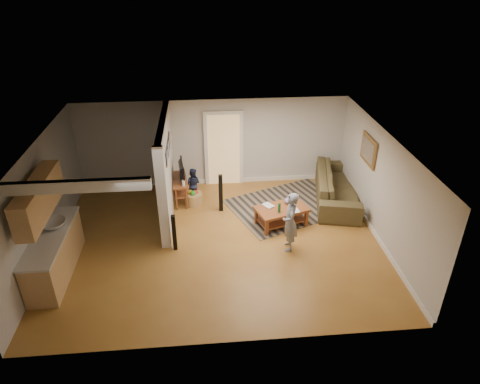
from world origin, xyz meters
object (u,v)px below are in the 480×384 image
tv_console (180,181)px  speaker_left (174,233)px  child (288,248)px  toddler (194,199)px  coffee_table (282,211)px  toy_basket (193,198)px  sofa (336,199)px  speaker_right (221,193)px

tv_console → speaker_left: size_ratio=1.22×
child → toddler: 3.30m
tv_console → child: tv_console is taller
tv_console → toddler: (0.34, 0.09, -0.61)m
tv_console → speaker_left: bearing=-98.1°
coffee_table → child: 1.07m
coffee_table → tv_console: tv_console is taller
tv_console → toddler: 0.70m
speaker_left → toddler: 2.36m
toy_basket → child: bearing=-45.5°
coffee_table → speaker_left: (-2.58, -0.80, 0.07)m
child → tv_console: bearing=-127.6°
speaker_left → toddler: (0.40, 2.28, -0.45)m
tv_console → speaker_left: 2.20m
coffee_table → tv_console: 2.89m
coffee_table → toddler: coffee_table is taller
tv_console → child: (2.51, -2.39, -0.61)m
sofa → toddler: toddler is taller
toy_basket → tv_console: bearing=152.2°
speaker_right → toddler: 1.12m
child → speaker_left: bearing=-88.5°
speaker_right → toddler: bearing=141.5°
coffee_table → toy_basket: (-2.18, 1.21, -0.20)m
sofa → coffee_table: size_ratio=1.97×
sofa → speaker_left: size_ratio=3.06×
speaker_right → child: (1.45, -1.80, -0.52)m
speaker_left → toddler: speaker_left is taller
speaker_right → toy_basket: (-0.72, 0.41, -0.34)m
toy_basket → child: child is taller
coffee_table → child: (-0.01, -1.00, -0.38)m
toddler → speaker_left: bearing=96.7°
toy_basket → sofa: bearing=-1.5°
sofa → speaker_right: speaker_right is taller
tv_console → speaker_right: speaker_right is taller
sofa → child: (-1.73, -2.11, 0.00)m
coffee_table → speaker_left: bearing=-162.8°
toy_basket → toddler: (0.00, 0.27, -0.18)m
speaker_left → toy_basket: speaker_left is taller
sofa → child: child is taller
sofa → toddler: (-3.90, 0.37, 0.00)m
sofa → tv_console: bearing=98.8°
coffee_table → toddler: size_ratio=1.53×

